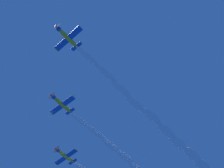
# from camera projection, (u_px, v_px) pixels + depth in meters

# --- Properties ---
(airplane_lead) EXTENTS (7.40, 6.91, 2.20)m
(airplane_lead) POSITION_uv_depth(u_px,v_px,m) (67.00, 37.00, 79.68)
(airplane_lead) COLOR gold
(airplane_left_wingman) EXTENTS (7.38, 6.93, 2.36)m
(airplane_left_wingman) POSITION_uv_depth(u_px,v_px,m) (61.00, 104.00, 87.77)
(airplane_left_wingman) COLOR gold
(airplane_right_wingman) EXTENTS (7.40, 6.89, 2.23)m
(airplane_right_wingman) POSITION_uv_depth(u_px,v_px,m) (65.00, 156.00, 98.20)
(airplane_right_wingman) COLOR gold
(smoke_trail_lead) EXTENTS (32.19, 49.42, 4.63)m
(smoke_trail_lead) POSITION_uv_depth(u_px,v_px,m) (178.00, 142.00, 94.01)
(smoke_trail_lead) COLOR white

